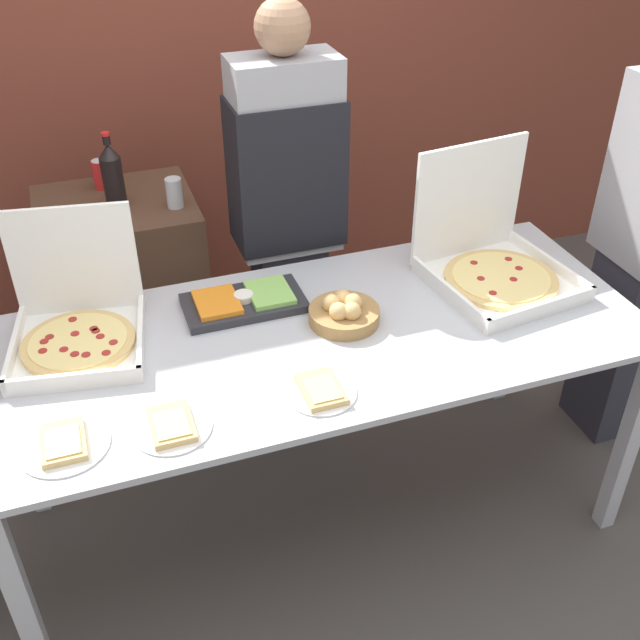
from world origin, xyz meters
TOP-DOWN VIEW (x-y plane):
  - ground_plane at (0.00, 0.00)m, footprint 16.00×16.00m
  - brick_wall_behind at (0.00, 1.70)m, footprint 10.00×0.06m
  - buffet_table at (0.00, 0.00)m, footprint 2.21×0.93m
  - pizza_box_near_right at (0.71, 0.12)m, footprint 0.53×0.54m
  - pizza_box_near_left at (-0.76, 0.21)m, footprint 0.48×0.49m
  - paper_plate_front_center at (-0.55, -0.30)m, footprint 0.23×0.23m
  - paper_plate_front_left at (-0.10, -0.30)m, footprint 0.22×0.22m
  - paper_plate_front_right at (-0.85, -0.28)m, footprint 0.25×0.25m
  - veggie_tray at (-0.20, 0.23)m, footprint 0.42×0.23m
  - bread_basket at (0.10, 0.03)m, footprint 0.24×0.24m
  - sideboard_podium at (-0.55, 1.00)m, footprint 0.65×0.57m
  - soda_bottle at (-0.54, 0.96)m, footprint 0.08×0.08m
  - soda_can_silver at (-0.31, 0.88)m, footprint 0.07×0.07m
  - soda_can_colored at (-0.58, 1.16)m, footprint 0.07×0.07m
  - person_server_vest at (0.09, 0.65)m, footprint 0.42×0.24m

SIDE VIEW (x-z plane):
  - ground_plane at x=0.00m, z-range 0.00..0.00m
  - sideboard_podium at x=-0.55m, z-range 0.00..1.02m
  - buffet_table at x=0.00m, z-range 0.35..1.26m
  - paper_plate_front_right at x=-0.85m, z-range 0.90..0.93m
  - paper_plate_front_center at x=-0.55m, z-range 0.90..0.93m
  - paper_plate_front_left at x=-0.10m, z-range 0.90..0.93m
  - veggie_tray at x=-0.20m, z-range 0.90..0.95m
  - bread_basket at x=0.10m, z-range 0.89..0.99m
  - pizza_box_near_left at x=-0.76m, z-range 0.77..1.19m
  - pizza_box_near_right at x=0.71m, z-range 0.75..1.22m
  - person_server_vest at x=0.09m, z-range 0.12..1.96m
  - soda_can_silver at x=-0.31m, z-range 1.02..1.14m
  - soda_can_colored at x=-0.58m, z-range 1.02..1.14m
  - soda_bottle at x=-0.54m, z-range 1.00..1.31m
  - brick_wall_behind at x=0.00m, z-range 0.00..2.80m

